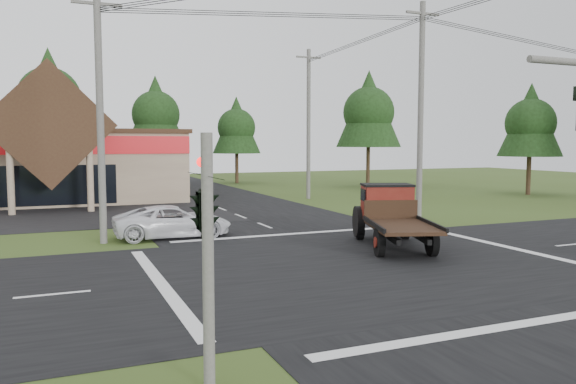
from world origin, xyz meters
TOP-DOWN VIEW (x-y plane):
  - ground at (0.00, 0.00)m, footprint 120.00×120.00m
  - road_ns at (0.00, 0.00)m, footprint 12.00×120.00m
  - road_ew at (0.00, 0.00)m, footprint 120.00×12.00m
  - traffic_signal_corner at (-7.50, -7.32)m, footprint 0.53×2.48m
  - utility_pole_nw at (-8.00, 8.00)m, footprint 2.00×0.30m
  - utility_pole_ne at (8.00, 8.00)m, footprint 2.00×0.30m
  - utility_pole_n at (8.00, 22.00)m, footprint 2.00×0.30m
  - tree_row_c at (-10.00, 41.00)m, footprint 7.28×7.28m
  - tree_row_d at (0.00, 42.00)m, footprint 6.16×6.16m
  - tree_row_e at (8.00, 40.00)m, footprint 5.04×5.04m
  - tree_side_ne at (18.00, 30.00)m, footprint 6.16×6.16m
  - tree_side_e_near at (26.00, 18.00)m, footprint 5.04×5.04m
  - antique_flatbed_truck at (2.73, 2.37)m, footprint 4.18×6.52m
  - white_pickup at (-5.00, 8.35)m, footprint 5.24×2.49m

SIDE VIEW (x-z plane):
  - ground at x=0.00m, z-range 0.00..0.00m
  - road_ns at x=0.00m, z-range 0.00..0.02m
  - road_ew at x=0.00m, z-range 0.00..0.02m
  - white_pickup at x=-5.00m, z-range 0.00..1.44m
  - antique_flatbed_truck at x=2.73m, z-range 0.00..2.55m
  - traffic_signal_corner at x=-7.50m, z-range 1.32..5.72m
  - utility_pole_nw at x=-8.00m, z-range 0.14..10.64m
  - utility_pole_n at x=8.00m, z-range 0.14..11.34m
  - utility_pole_ne at x=8.00m, z-range 0.14..11.64m
  - tree_row_e at x=8.00m, z-range 1.49..10.58m
  - tree_side_e_near at x=26.00m, z-range 1.49..10.58m
  - tree_row_d at x=0.00m, z-range 1.82..12.93m
  - tree_side_ne at x=18.00m, z-range 1.82..12.93m
  - tree_row_c at x=-10.00m, z-range 2.16..15.29m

